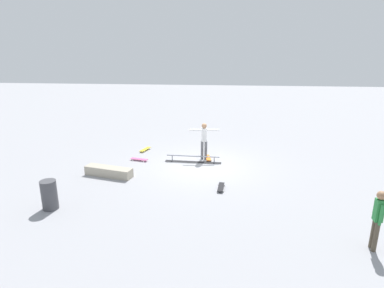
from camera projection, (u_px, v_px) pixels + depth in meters
The scene contains 10 objects.
ground_plane at pixel (203, 166), 14.29m from camera, with size 60.00×60.00×0.00m, color #9E9EA3.
grind_rail at pixel (193, 159), 14.68m from camera, with size 2.53×0.33×0.31m.
skate_ledge at pixel (109, 172), 13.13m from camera, with size 1.96×0.48×0.37m, color #B2A893.
skater_main at pixel (204, 139), 14.83m from camera, with size 1.36×0.23×1.69m.
skateboard_main at pixel (208, 158), 15.08m from camera, with size 0.35×0.82×0.09m.
bystander_green_shirt at pixel (378, 217), 8.18m from camera, with size 0.22×0.37×1.62m.
loose_skateboard_yellow at pixel (145, 149), 16.30m from camera, with size 0.44×0.82×0.09m.
loose_skateboard_black at pixel (221, 187), 11.97m from camera, with size 0.31×0.81×0.09m.
loose_skateboard_pink at pixel (139, 159), 14.89m from camera, with size 0.82×0.39×0.09m.
trash_bin at pixel (49, 195), 10.41m from camera, with size 0.49×0.49×0.96m, color #47474C.
Camera 1 is at (-0.78, 13.39, 5.03)m, focal length 30.74 mm.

